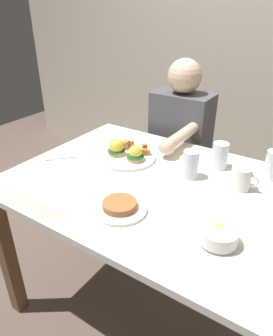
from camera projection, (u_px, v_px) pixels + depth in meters
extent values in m
plane|color=brown|center=(150.00, 301.00, 1.65)|extent=(6.00, 6.00, 0.00)
cube|color=beige|center=(268.00, 19.00, 2.13)|extent=(4.80, 0.10, 2.60)
cube|color=white|center=(154.00, 185.00, 1.30)|extent=(1.20, 0.90, 0.03)
cube|color=#3F7F51|center=(90.00, 235.00, 1.00)|extent=(1.20, 0.06, 0.00)
cube|color=#3F7F51|center=(194.00, 149.00, 1.59)|extent=(1.20, 0.06, 0.00)
cube|color=brown|center=(7.00, 255.00, 1.45)|extent=(0.06, 0.06, 0.71)
cube|color=brown|center=(112.00, 182.00, 2.04)|extent=(0.06, 0.06, 0.71)
cylinder|color=white|center=(127.00, 158.00, 1.48)|extent=(0.27, 0.27, 0.01)
cylinder|color=tan|center=(116.00, 153.00, 1.49)|extent=(0.08, 0.08, 0.02)
cylinder|color=#236028|center=(116.00, 150.00, 1.49)|extent=(0.08, 0.08, 0.01)
sphere|color=yellow|center=(116.00, 146.00, 1.48)|extent=(0.07, 0.07, 0.07)
cylinder|color=tan|center=(135.00, 158.00, 1.44)|extent=(0.08, 0.08, 0.02)
cylinder|color=#236028|center=(135.00, 156.00, 1.43)|extent=(0.08, 0.08, 0.01)
sphere|color=yellow|center=(135.00, 152.00, 1.42)|extent=(0.06, 0.06, 0.06)
cube|color=#AD7038|center=(148.00, 152.00, 1.49)|extent=(0.03, 0.03, 0.03)
cube|color=#AD7038|center=(143.00, 152.00, 1.49)|extent=(0.03, 0.03, 0.03)
cube|color=#B77A42|center=(124.00, 145.00, 1.54)|extent=(0.03, 0.03, 0.04)
cube|color=#B77A42|center=(132.00, 144.00, 1.56)|extent=(0.03, 0.03, 0.04)
cube|color=#AD7038|center=(145.00, 148.00, 1.52)|extent=(0.03, 0.03, 0.04)
cube|color=#B77A42|center=(126.00, 144.00, 1.56)|extent=(0.03, 0.03, 0.04)
cylinder|color=white|center=(218.00, 242.00, 0.96)|extent=(0.10, 0.10, 0.01)
cylinder|color=white|center=(219.00, 235.00, 0.95)|extent=(0.12, 0.12, 0.04)
cube|color=#F4DB66|center=(217.00, 235.00, 0.96)|extent=(0.02, 0.02, 0.02)
cube|color=#F4DB66|center=(212.00, 235.00, 0.95)|extent=(0.03, 0.03, 0.02)
cube|color=#EA6B70|center=(218.00, 236.00, 0.95)|extent=(0.03, 0.03, 0.03)
cube|color=#B7E093|center=(216.00, 230.00, 0.96)|extent=(0.02, 0.02, 0.02)
cube|color=#F4A85B|center=(216.00, 237.00, 0.94)|extent=(0.04, 0.04, 0.03)
cube|color=#F4DB66|center=(222.00, 234.00, 0.94)|extent=(0.03, 0.03, 0.02)
cube|color=#EA6B70|center=(216.00, 237.00, 0.94)|extent=(0.03, 0.03, 0.02)
cube|color=#F4DB66|center=(224.00, 240.00, 0.94)|extent=(0.03, 0.03, 0.02)
cube|color=#F4A85B|center=(219.00, 229.00, 0.96)|extent=(0.04, 0.04, 0.03)
cylinder|color=white|center=(241.00, 178.00, 1.23)|extent=(0.08, 0.08, 0.09)
cylinder|color=black|center=(243.00, 169.00, 1.21)|extent=(0.07, 0.07, 0.01)
torus|color=white|center=(252.00, 181.00, 1.21)|extent=(0.06, 0.01, 0.06)
cube|color=silver|center=(65.00, 158.00, 1.49)|extent=(0.09, 0.09, 0.00)
cube|color=silver|center=(49.00, 159.00, 1.48)|extent=(0.04, 0.04, 0.00)
cylinder|color=silver|center=(220.00, 156.00, 1.38)|extent=(0.07, 0.07, 0.12)
cylinder|color=silver|center=(219.00, 159.00, 1.39)|extent=(0.06, 0.06, 0.08)
cylinder|color=silver|center=(191.00, 164.00, 1.30)|extent=(0.07, 0.07, 0.12)
cylinder|color=silver|center=(190.00, 168.00, 1.31)|extent=(0.06, 0.06, 0.09)
cylinder|color=silver|center=(273.00, 165.00, 1.29)|extent=(0.07, 0.07, 0.12)
cylinder|color=silver|center=(272.00, 171.00, 1.31)|extent=(0.06, 0.06, 0.07)
cylinder|color=white|center=(120.00, 209.00, 1.12)|extent=(0.20, 0.20, 0.01)
cylinder|color=#A36638|center=(120.00, 205.00, 1.11)|extent=(0.12, 0.12, 0.02)
cylinder|color=#33333D|center=(157.00, 203.00, 2.06)|extent=(0.11, 0.11, 0.45)
cylinder|color=#33333D|center=(181.00, 212.00, 1.98)|extent=(0.11, 0.11, 0.45)
cube|color=#4C4C51|center=(181.00, 134.00, 1.87)|extent=(0.34, 0.20, 0.50)
sphere|color=beige|center=(185.00, 76.00, 1.71)|extent=(0.19, 0.19, 0.19)
cylinder|color=beige|center=(181.00, 136.00, 1.58)|extent=(0.06, 0.30, 0.06)
sphere|color=beige|center=(167.00, 146.00, 1.47)|extent=(0.08, 0.08, 0.08)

